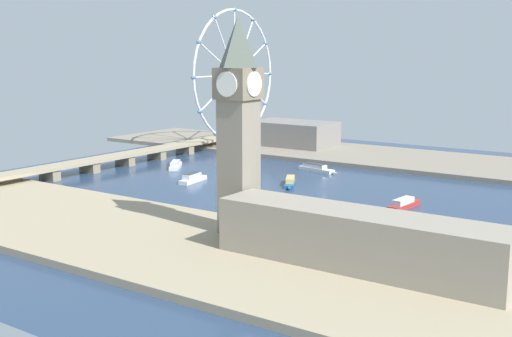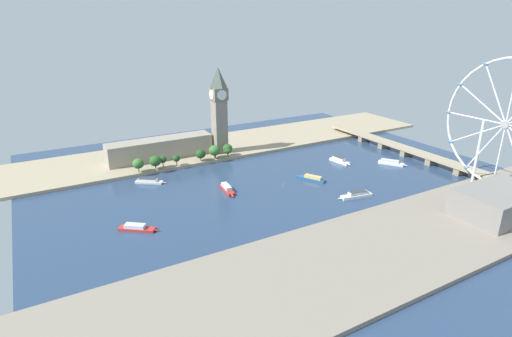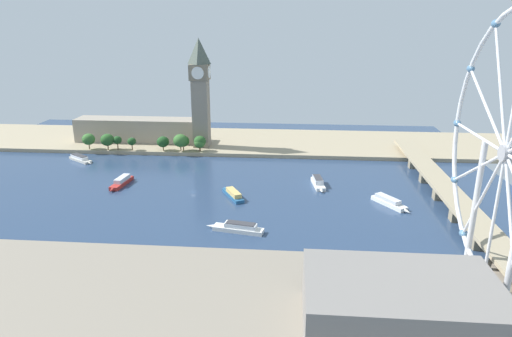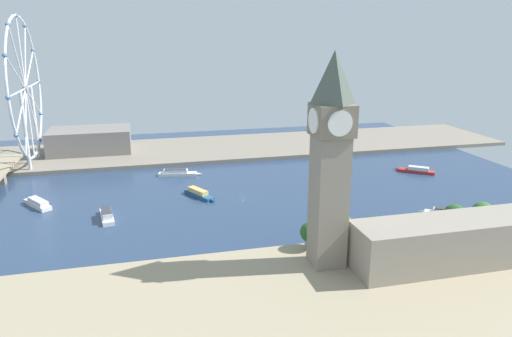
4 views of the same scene
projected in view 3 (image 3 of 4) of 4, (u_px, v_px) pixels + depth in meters
The scene contains 15 objects.
ground_plane at pixel (193, 192), 289.09m from camera, with size 418.18×418.18×0.00m, color navy.
riverbank_left at pixel (223, 141), 406.22m from camera, with size 90.00×520.00×3.00m, color tan.
riverbank_right at pixel (122, 305), 171.03m from camera, with size 90.00×520.00×3.00m, color gray.
clock_tower at pixel (200, 92), 370.12m from camera, with size 16.18×16.18×88.83m.
parliament_block at pixel (137, 130), 398.33m from camera, with size 22.00×105.87×20.07m, color gray.
tree_row_embankment at pixel (154, 141), 368.88m from camera, with size 13.10×102.88×14.16m.
ferris_wheel at pixel (505, 155), 160.93m from camera, with size 106.39×3.20×108.44m.
riverside_hall at pixel (400, 306), 151.71m from camera, with size 40.27×64.64×19.08m, color gray.
river_bridge at pixel (446, 190), 274.61m from camera, with size 230.18×15.17×8.41m.
tour_boat_0 at pixel (318, 183), 298.94m from camera, with size 27.07×9.11×5.72m.
tour_boat_1 at pixel (121, 182), 300.64m from camera, with size 28.81×8.39×5.19m.
tour_boat_2 at pixel (238, 228), 233.70m from camera, with size 10.89×31.37×5.07m.
tour_boat_3 at pixel (389, 202), 267.26m from camera, with size 25.83×19.47×4.78m.
tour_boat_4 at pixel (233, 194), 279.98m from camera, with size 27.15×17.03×4.68m.
tour_boat_5 at pixel (80, 158), 352.92m from camera, with size 19.30×25.35×4.64m.
Camera 3 is at (265.95, 62.96, 103.57)m, focal length 31.68 mm.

